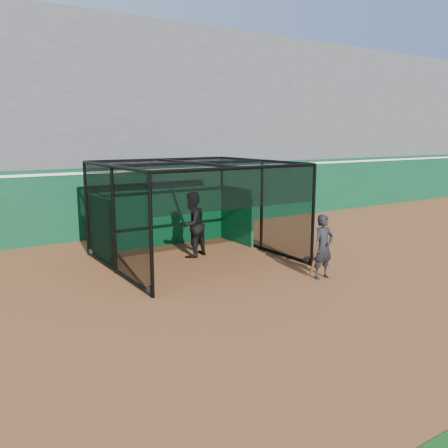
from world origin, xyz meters
TOP-DOWN VIEW (x-y plane):
  - ground at (0.00, 0.00)m, footprint 120.00×120.00m
  - outfield_wall at (0.00, 8.50)m, footprint 50.00×0.50m
  - grandstand at (0.00, 12.27)m, footprint 50.00×7.85m
  - batting_cage at (0.73, 3.89)m, footprint 4.97×4.76m
  - batter at (0.86, 4.28)m, footprint 1.17×1.06m
  - on_deck_player at (2.58, 0.53)m, footprint 0.63×0.43m

SIDE VIEW (x-z plane):
  - ground at x=0.00m, z-range 0.00..0.00m
  - on_deck_player at x=2.58m, z-range 0.00..1.65m
  - batter at x=0.86m, z-range 0.00..1.97m
  - outfield_wall at x=0.00m, z-range 0.04..2.54m
  - batting_cage at x=0.73m, z-range 0.00..2.84m
  - grandstand at x=0.00m, z-range 0.00..8.95m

